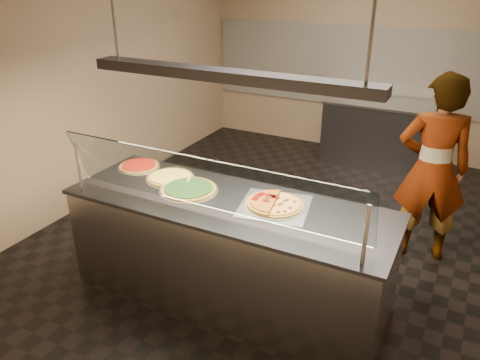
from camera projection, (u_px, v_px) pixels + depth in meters
The scene contains 17 objects.
ground at pixel (288, 236), 5.10m from camera, with size 5.00×6.00×0.02m, color black.
wall_back at pixel (369, 54), 6.91m from camera, with size 5.00×0.02×3.00m, color tan.
wall_front at pixel (44, 259), 2.04m from camera, with size 5.00×0.02×3.00m, color tan.
wall_left at pixel (96, 75), 5.52m from camera, with size 0.02×6.00×3.00m, color tan.
tile_band at pixel (367, 68), 6.97m from camera, with size 4.90×0.02×1.20m, color silver.
serving_counter at pixel (229, 250), 3.98m from camera, with size 2.72×0.94×0.93m.
sneeze_guard at pixel (205, 184), 3.39m from camera, with size 2.48×0.18×0.54m.
perforated_tray at pixel (275, 206), 3.71m from camera, with size 0.63×0.63×0.01m.
half_pizza_pepperoni at pixel (263, 200), 3.75m from camera, with size 0.30×0.48×0.05m.
half_pizza_sausage at pixel (288, 206), 3.66m from camera, with size 0.30×0.48×0.04m.
pizza_spinach at pixel (189, 189), 3.97m from camera, with size 0.50×0.50×0.03m.
pizza_cheese at pixel (171, 177), 4.20m from camera, with size 0.44×0.44×0.03m.
pizza_tomato at pixel (139, 166), 4.45m from camera, with size 0.39×0.39×0.03m.
pizza_spatula at pixel (193, 181), 4.08m from camera, with size 0.25×0.21×0.02m.
prep_table at pixel (377, 133), 6.82m from camera, with size 1.51×0.74×0.93m.
worker at pixel (432, 170), 4.40m from camera, with size 0.68×0.44×1.85m, color #3F3D46.
heat_lamp_housing at pixel (227, 76), 3.37m from camera, with size 2.30×0.18×0.08m, color #38383D.
Camera 1 is at (1.55, -4.14, 2.66)m, focal length 35.00 mm.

